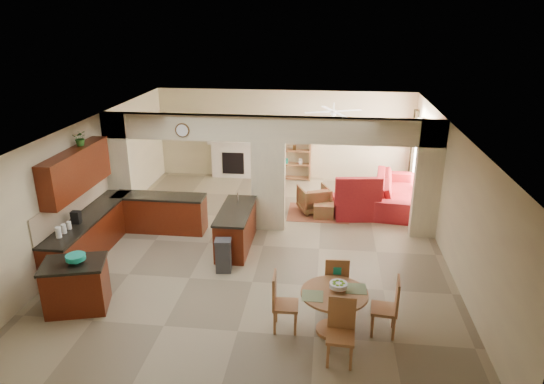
# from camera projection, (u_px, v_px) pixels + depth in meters

# --- Properties ---
(floor) EXTENTS (10.00, 10.00, 0.00)m
(floor) POSITION_uv_depth(u_px,v_px,m) (263.00, 246.00, 11.11)
(floor) COLOR gray
(floor) RESTS_ON ground
(ceiling) EXTENTS (10.00, 10.00, 0.00)m
(ceiling) POSITION_uv_depth(u_px,v_px,m) (262.00, 126.00, 10.13)
(ceiling) COLOR white
(ceiling) RESTS_ON wall_back
(wall_back) EXTENTS (8.00, 0.00, 8.00)m
(wall_back) POSITION_uv_depth(u_px,v_px,m) (284.00, 135.00, 15.28)
(wall_back) COLOR #BEAD8B
(wall_back) RESTS_ON floor
(wall_front) EXTENTS (8.00, 0.00, 8.00)m
(wall_front) POSITION_uv_depth(u_px,v_px,m) (208.00, 326.00, 5.96)
(wall_front) COLOR #BEAD8B
(wall_front) RESTS_ON floor
(wall_left) EXTENTS (0.00, 10.00, 10.00)m
(wall_left) POSITION_uv_depth(u_px,v_px,m) (89.00, 182.00, 11.06)
(wall_left) COLOR #BEAD8B
(wall_left) RESTS_ON floor
(wall_right) EXTENTS (0.00, 10.00, 10.00)m
(wall_right) POSITION_uv_depth(u_px,v_px,m) (451.00, 196.00, 10.18)
(wall_right) COLOR #BEAD8B
(wall_right) RESTS_ON floor
(partition_left_pier) EXTENTS (0.60, 0.25, 2.80)m
(partition_left_pier) POSITION_uv_depth(u_px,v_px,m) (120.00, 169.00, 11.96)
(partition_left_pier) COLOR #BEAD8B
(partition_left_pier) RESTS_ON floor
(partition_center_pier) EXTENTS (0.80, 0.25, 2.20)m
(partition_center_pier) POSITION_uv_depth(u_px,v_px,m) (268.00, 186.00, 11.65)
(partition_center_pier) COLOR #BEAD8B
(partition_center_pier) RESTS_ON floor
(partition_right_pier) EXTENTS (0.60, 0.25, 2.80)m
(partition_right_pier) POSITION_uv_depth(u_px,v_px,m) (428.00, 180.00, 11.15)
(partition_right_pier) COLOR #BEAD8B
(partition_right_pier) RESTS_ON floor
(partition_header) EXTENTS (8.00, 0.25, 0.60)m
(partition_header) POSITION_uv_depth(u_px,v_px,m) (268.00, 129.00, 11.17)
(partition_header) COLOR #BEAD8B
(partition_header) RESTS_ON partition_center_pier
(kitchen_counter) EXTENTS (2.52, 3.29, 1.48)m
(kitchen_counter) POSITION_uv_depth(u_px,v_px,m) (120.00, 225.00, 11.07)
(kitchen_counter) COLOR #4A1408
(kitchen_counter) RESTS_ON floor
(upper_cabinets) EXTENTS (0.35, 2.40, 0.90)m
(upper_cabinets) POSITION_uv_depth(u_px,v_px,m) (76.00, 171.00, 10.11)
(upper_cabinets) COLOR #4A1408
(upper_cabinets) RESTS_ON wall_left
(peninsula) EXTENTS (0.70, 1.85, 0.91)m
(peninsula) POSITION_uv_depth(u_px,v_px,m) (236.00, 228.00, 10.91)
(peninsula) COLOR #4A1408
(peninsula) RESTS_ON floor
(wall_clock) EXTENTS (0.34, 0.03, 0.34)m
(wall_clock) POSITION_uv_depth(u_px,v_px,m) (182.00, 130.00, 11.26)
(wall_clock) COLOR #54391C
(wall_clock) RESTS_ON partition_header
(rug) EXTENTS (1.60, 1.30, 0.01)m
(rug) POSITION_uv_depth(u_px,v_px,m) (318.00, 213.00, 12.93)
(rug) COLOR brown
(rug) RESTS_ON floor
(fireplace) EXTENTS (1.60, 0.35, 1.20)m
(fireplace) POSITION_uv_depth(u_px,v_px,m) (234.00, 159.00, 15.57)
(fireplace) COLOR silver
(fireplace) RESTS_ON floor
(shelving_unit) EXTENTS (1.00, 0.32, 1.80)m
(shelving_unit) POSITION_uv_depth(u_px,v_px,m) (294.00, 152.00, 15.24)
(shelving_unit) COLOR #945433
(shelving_unit) RESTS_ON floor
(window_a) EXTENTS (0.02, 0.90, 1.90)m
(window_a) POSITION_uv_depth(u_px,v_px,m) (428.00, 172.00, 12.40)
(window_a) COLOR white
(window_a) RESTS_ON wall_right
(window_b) EXTENTS (0.02, 0.90, 1.90)m
(window_b) POSITION_uv_depth(u_px,v_px,m) (417.00, 154.00, 13.98)
(window_b) COLOR white
(window_b) RESTS_ON wall_right
(glazed_door) EXTENTS (0.02, 0.70, 2.10)m
(glazed_door) POSITION_uv_depth(u_px,v_px,m) (422.00, 167.00, 13.24)
(glazed_door) COLOR white
(glazed_door) RESTS_ON wall_right
(drape_a_left) EXTENTS (0.10, 0.28, 2.30)m
(drape_a_left) POSITION_uv_depth(u_px,v_px,m) (431.00, 179.00, 11.84)
(drape_a_left) COLOR #3B1F17
(drape_a_left) RESTS_ON wall_right
(drape_a_right) EXTENTS (0.10, 0.28, 2.30)m
(drape_a_right) POSITION_uv_depth(u_px,v_px,m) (423.00, 165.00, 12.96)
(drape_a_right) COLOR #3B1F17
(drape_a_right) RESTS_ON wall_right
(drape_b_left) EXTENTS (0.10, 0.28, 2.30)m
(drape_b_left) POSITION_uv_depth(u_px,v_px,m) (420.00, 159.00, 13.43)
(drape_b_left) COLOR #3B1F17
(drape_b_left) RESTS_ON wall_right
(drape_b_right) EXTENTS (0.10, 0.28, 2.30)m
(drape_b_right) POSITION_uv_depth(u_px,v_px,m) (413.00, 148.00, 14.54)
(drape_b_right) COLOR #3B1F17
(drape_b_right) RESTS_ON wall_right
(ceiling_fan) EXTENTS (1.00, 1.00, 0.10)m
(ceiling_fan) POSITION_uv_depth(u_px,v_px,m) (334.00, 111.00, 12.85)
(ceiling_fan) COLOR white
(ceiling_fan) RESTS_ON ceiling
(kitchen_island) EXTENTS (1.23, 1.02, 0.93)m
(kitchen_island) POSITION_uv_depth(u_px,v_px,m) (76.00, 286.00, 8.61)
(kitchen_island) COLOR #4A1408
(kitchen_island) RESTS_ON floor
(teal_bowl) EXTENTS (0.34, 0.34, 0.16)m
(teal_bowl) POSITION_uv_depth(u_px,v_px,m) (76.00, 259.00, 8.40)
(teal_bowl) COLOR #169A84
(teal_bowl) RESTS_ON kitchen_island
(trash_can) EXTENTS (0.34, 0.30, 0.66)m
(trash_can) POSITION_uv_depth(u_px,v_px,m) (223.00, 257.00, 9.91)
(trash_can) COLOR #2F2E31
(trash_can) RESTS_ON floor
(dining_table) EXTENTS (1.10, 1.10, 0.75)m
(dining_table) POSITION_uv_depth(u_px,v_px,m) (334.00, 306.00, 7.96)
(dining_table) COLOR #945433
(dining_table) RESTS_ON floor
(fruit_bowl) EXTENTS (0.29, 0.29, 0.16)m
(fruit_bowl) POSITION_uv_depth(u_px,v_px,m) (338.00, 286.00, 7.90)
(fruit_bowl) COLOR #76B627
(fruit_bowl) RESTS_ON dining_table
(sofa) EXTENTS (2.89, 1.40, 0.81)m
(sofa) POSITION_uv_depth(u_px,v_px,m) (396.00, 191.00, 13.31)
(sofa) COLOR maroon
(sofa) RESTS_ON floor
(chaise) EXTENTS (1.29, 1.10, 0.47)m
(chaise) POSITION_uv_depth(u_px,v_px,m) (356.00, 207.00, 12.69)
(chaise) COLOR maroon
(chaise) RESTS_ON floor
(armchair) EXTENTS (0.98, 0.99, 0.70)m
(armchair) POSITION_uv_depth(u_px,v_px,m) (314.00, 199.00, 12.93)
(armchair) COLOR maroon
(armchair) RESTS_ON floor
(ottoman) EXTENTS (0.52, 0.52, 0.37)m
(ottoman) POSITION_uv_depth(u_px,v_px,m) (324.00, 210.00, 12.64)
(ottoman) COLOR maroon
(ottoman) RESTS_ON floor
(plant) EXTENTS (0.36, 0.34, 0.33)m
(plant) POSITION_uv_depth(u_px,v_px,m) (80.00, 138.00, 10.22)
(plant) COLOR #194E14
(plant) RESTS_ON upper_cabinets
(chair_north) EXTENTS (0.44, 0.45, 1.02)m
(chair_north) POSITION_uv_depth(u_px,v_px,m) (336.00, 281.00, 8.60)
(chair_north) COLOR #945433
(chair_north) RESTS_ON floor
(chair_east) EXTENTS (0.46, 0.46, 1.02)m
(chair_east) POSITION_uv_depth(u_px,v_px,m) (390.00, 304.00, 7.89)
(chair_east) COLOR #945433
(chair_east) RESTS_ON floor
(chair_south) EXTENTS (0.44, 0.44, 1.02)m
(chair_south) POSITION_uv_depth(u_px,v_px,m) (341.00, 328.00, 7.31)
(chair_south) COLOR #945433
(chair_south) RESTS_ON floor
(chair_west) EXTENTS (0.44, 0.43, 1.02)m
(chair_west) POSITION_uv_depth(u_px,v_px,m) (281.00, 300.00, 8.02)
(chair_west) COLOR #945433
(chair_west) RESTS_ON floor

